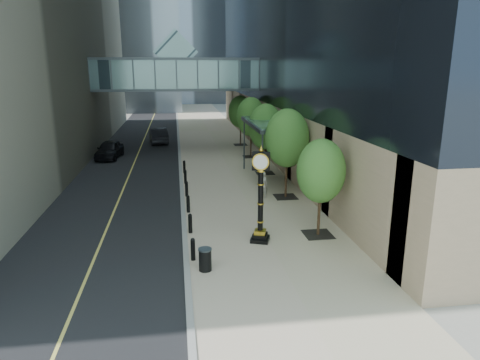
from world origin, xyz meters
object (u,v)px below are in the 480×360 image
object	(u,v)px
pedestrian	(263,185)
trash_bin	(205,260)
car_near	(110,149)
street_clock	(261,202)
car_far	(158,135)

from	to	relation	value
pedestrian	trash_bin	bearing A→B (deg)	61.43
car_near	street_clock	bearing A→B (deg)	-58.89
street_clock	trash_bin	size ratio (longest dim) A/B	5.05
car_near	car_far	bearing A→B (deg)	67.88
street_clock	car_near	xyz separation A→B (m)	(-9.96, 21.40, -1.20)
trash_bin	pedestrian	distance (m)	10.59
car_far	street_clock	bearing A→B (deg)	94.47
trash_bin	pedestrian	xyz separation A→B (m)	(4.36, 9.64, 0.40)
trash_bin	car_near	size ratio (longest dim) A/B	0.19
trash_bin	car_near	xyz separation A→B (m)	(-7.14, 24.09, 0.32)
pedestrian	car_near	bearing A→B (deg)	-55.74
street_clock	trash_bin	distance (m)	4.19
street_clock	car_far	size ratio (longest dim) A/B	0.89
pedestrian	street_clock	bearing A→B (deg)	73.31
car_far	trash_bin	bearing A→B (deg)	88.56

